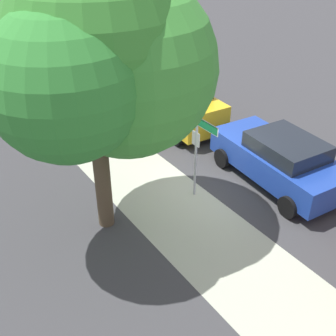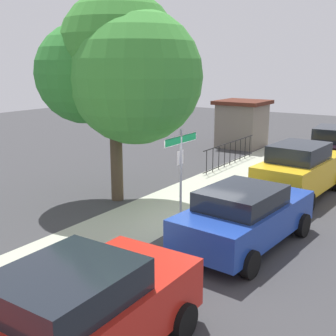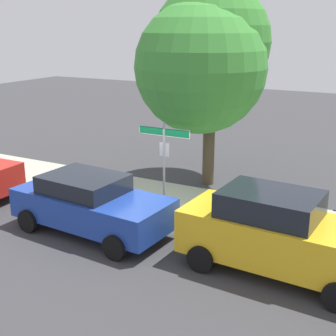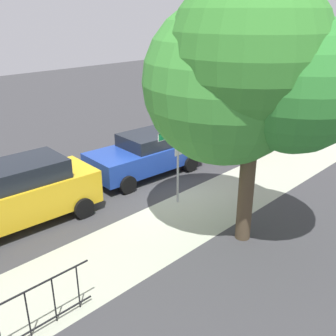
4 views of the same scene
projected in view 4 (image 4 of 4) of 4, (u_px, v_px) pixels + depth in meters
ground_plane at (170, 198)px, 13.15m from camera, size 60.00×60.00×0.00m
sidewalk_strip at (153, 235)px, 10.98m from camera, size 24.00×2.60×0.00m
street_sign at (178, 146)px, 12.13m from camera, size 1.71×0.07×2.71m
shade_tree at (246, 73)px, 9.50m from camera, size 4.25×5.42×6.89m
car_red at (237, 124)px, 18.38m from camera, size 4.23×2.17×1.72m
car_blue at (146, 154)px, 14.79m from camera, size 4.55×2.35×1.59m
car_yellow at (21, 193)px, 11.26m from camera, size 4.58×2.23×1.91m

